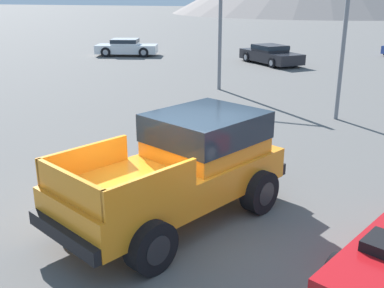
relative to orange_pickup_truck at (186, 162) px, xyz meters
name	(u,v)px	position (x,y,z in m)	size (l,w,h in m)	color
ground_plane	(179,220)	(-0.02, -0.31, -1.09)	(320.00, 320.00, 0.00)	#5B5956
orange_pickup_truck	(186,162)	(0.00, 0.00, 0.00)	(3.61, 5.17, 1.95)	orange
parked_car_dark	(270,54)	(-2.58, 20.74, -0.49)	(4.54, 4.43, 1.17)	#232328
parked_car_white	(126,47)	(-12.95, 21.08, -0.49)	(4.60, 2.99, 1.18)	white
traffic_light_crosswalk	(189,2)	(-4.61, 12.01, 2.74)	(3.79, 0.38, 5.47)	slate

